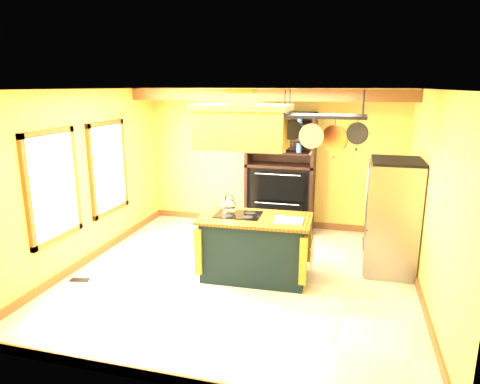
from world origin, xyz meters
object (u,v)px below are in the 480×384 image
at_px(hutch, 280,185).
at_px(pot_rack, 324,123).
at_px(kitchen_island, 255,247).
at_px(refrigerator, 391,219).
at_px(range_hood, 242,125).

bearing_deg(hutch, pot_rack, -67.48).
height_order(kitchen_island, pot_rack, pot_rack).
distance_m(kitchen_island, pot_rack, 2.02).
relative_size(refrigerator, hutch, 0.74).
height_order(pot_rack, refrigerator, pot_rack).
relative_size(range_hood, hutch, 0.57).
relative_size(kitchen_island, refrigerator, 0.96).
relative_size(range_hood, pot_rack, 1.15).
bearing_deg(refrigerator, kitchen_island, -158.60).
distance_m(range_hood, hutch, 2.62).
bearing_deg(hutch, range_hood, -94.58).
xyz_separation_m(kitchen_island, hutch, (-0.02, 2.23, 0.41)).
bearing_deg(pot_rack, hutch, 112.52).
xyz_separation_m(range_hood, pot_rack, (1.10, 0.00, 0.04)).
relative_size(pot_rack, refrigerator, 0.68).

